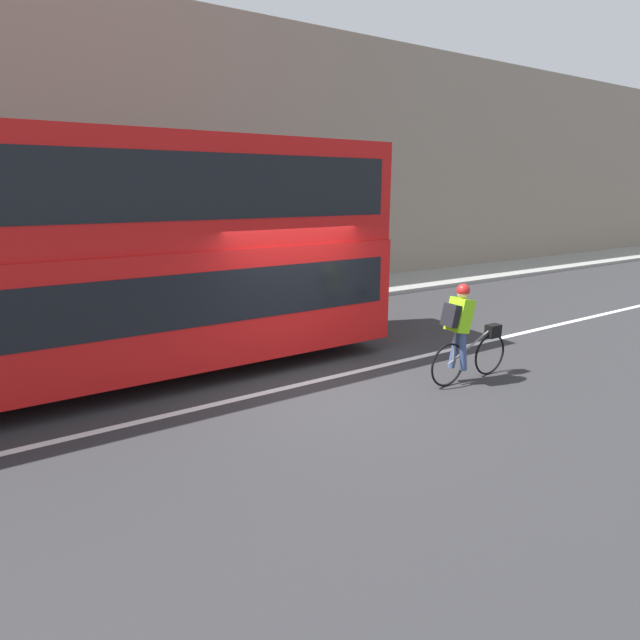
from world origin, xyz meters
TOP-DOWN VIEW (x-y plane):
  - ground_plane at (0.00, 0.00)m, footprint 80.00×80.00m
  - road_center_line at (0.00, 0.13)m, footprint 50.00×0.14m
  - sidewalk_curb at (0.00, 6.16)m, footprint 60.00×2.59m
  - building_facade at (0.00, 7.61)m, footprint 60.00×0.30m
  - bus at (-3.63, 1.98)m, footprint 11.35×2.59m
  - cyclist_on_bike at (2.08, -1.19)m, footprint 1.75×0.32m

SIDE VIEW (x-z plane):
  - ground_plane at x=0.00m, z-range 0.00..0.00m
  - road_center_line at x=0.00m, z-range 0.00..0.01m
  - sidewalk_curb at x=0.00m, z-range 0.00..0.12m
  - cyclist_on_bike at x=2.08m, z-range 0.06..1.74m
  - bus at x=-3.63m, z-range 0.22..4.16m
  - building_facade at x=0.00m, z-range 0.00..7.84m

